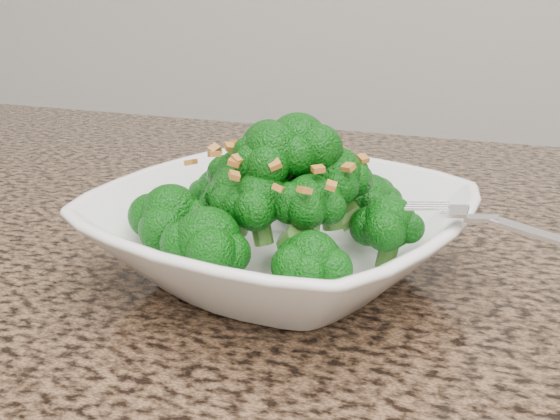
% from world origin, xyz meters
% --- Properties ---
extents(granite_counter, '(1.64, 1.04, 0.03)m').
position_xyz_m(granite_counter, '(0.00, 0.30, 0.89)').
color(granite_counter, brown).
rests_on(granite_counter, cabinet).
extents(bowl, '(0.31, 0.31, 0.06)m').
position_xyz_m(bowl, '(-0.14, 0.36, 0.93)').
color(bowl, white).
rests_on(bowl, granite_counter).
extents(broccoli_pile, '(0.22, 0.22, 0.07)m').
position_xyz_m(broccoli_pile, '(-0.14, 0.36, 1.00)').
color(broccoli_pile, '#0A590B').
rests_on(broccoli_pile, bowl).
extents(garlic_topping, '(0.13, 0.13, 0.01)m').
position_xyz_m(garlic_topping, '(-0.14, 0.36, 1.04)').
color(garlic_topping, orange).
rests_on(garlic_topping, broccoli_pile).
extents(fork, '(0.16, 0.03, 0.01)m').
position_xyz_m(fork, '(-0.01, 0.33, 0.97)').
color(fork, silver).
rests_on(fork, bowl).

